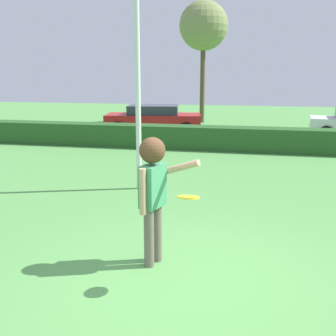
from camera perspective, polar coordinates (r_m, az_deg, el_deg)
The scene contains 7 objects.
ground_plane at distance 5.43m, azimuth 2.39°, elevation -15.47°, with size 60.00×60.00×0.00m, color #579A4C.
person at distance 5.40m, azimuth -2.12°, elevation -2.31°, with size 0.82×0.54×1.80m.
frisbee at distance 4.79m, azimuth 2.92°, elevation -4.16°, with size 0.26×0.26×0.07m.
lamppost at distance 9.08m, azimuth -4.46°, elevation 19.43°, with size 0.24×0.24×6.54m.
hedge_row at distance 14.19m, azimuth 8.76°, elevation 4.15°, with size 20.90×0.90×0.81m, color #275423.
parked_car_red at distance 18.17m, azimuth -2.08°, elevation 7.15°, with size 4.41×2.34×1.25m.
maple_tree at distance 22.36m, azimuth 5.07°, elevation 19.38°, with size 2.56×2.56×6.35m.
Camera 1 is at (0.78, -4.70, 2.60)m, focal length 42.90 mm.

